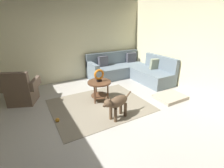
% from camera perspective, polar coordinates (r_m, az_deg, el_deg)
% --- Properties ---
extents(ground_plane, '(6.00, 6.00, 0.10)m').
position_cam_1_polar(ground_plane, '(3.59, -1.51, -13.39)').
color(ground_plane, '#B7B2A8').
extents(wall_back, '(6.00, 0.12, 2.70)m').
position_cam_1_polar(wall_back, '(5.74, -16.20, 14.18)').
color(wall_back, beige).
rests_on(wall_back, ground_plane).
extents(wall_right, '(0.12, 6.00, 2.70)m').
position_cam_1_polar(wall_right, '(5.09, 29.55, 11.43)').
color(wall_right, beige).
rests_on(wall_right, ground_plane).
extents(area_rug, '(2.30, 1.90, 0.01)m').
position_cam_1_polar(area_rug, '(4.15, -4.32, -7.34)').
color(area_rug, gray).
rests_on(area_rug, ground_plane).
extents(sectional_couch, '(2.20, 2.25, 0.88)m').
position_cam_1_polar(sectional_couch, '(5.97, 6.12, 4.73)').
color(sectional_couch, slate).
rests_on(sectional_couch, ground_plane).
extents(armchair, '(0.97, 0.87, 0.88)m').
position_cam_1_polar(armchair, '(4.71, -29.11, -2.27)').
color(armchair, brown).
rests_on(armchair, ground_plane).
extents(side_table, '(0.60, 0.60, 0.54)m').
position_cam_1_polar(side_table, '(4.21, -4.43, -0.68)').
color(side_table, brown).
rests_on(side_table, ground_plane).
extents(torus_sculpture, '(0.28, 0.08, 0.33)m').
position_cam_1_polar(torus_sculpture, '(4.11, -4.55, 3.12)').
color(torus_sculpture, black).
rests_on(torus_sculpture, side_table).
extents(dog_bed_mat, '(0.80, 0.60, 0.09)m').
position_cam_1_polar(dog_bed_mat, '(4.72, 19.67, -4.32)').
color(dog_bed_mat, '#B2A38E').
rests_on(dog_bed_mat, ground_plane).
extents(dog, '(0.83, 0.35, 0.63)m').
position_cam_1_polar(dog, '(3.44, 1.73, -6.71)').
color(dog, brown).
rests_on(dog, ground_plane).
extents(dog_toy_ball, '(0.09, 0.09, 0.09)m').
position_cam_1_polar(dog_toy_ball, '(3.68, -18.56, -11.87)').
color(dog_toy_ball, orange).
rests_on(dog_toy_ball, ground_plane).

